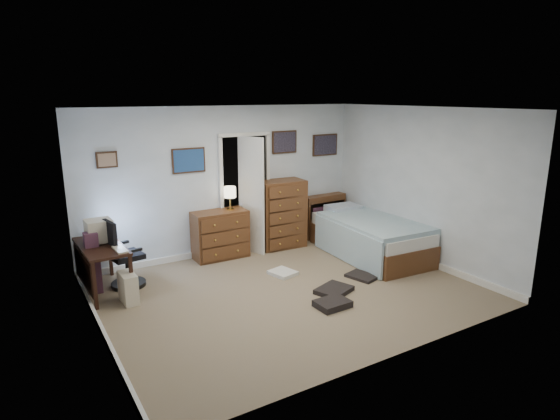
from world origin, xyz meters
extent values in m
cube|color=#827359|center=(0.00, 0.00, -0.01)|extent=(5.00, 4.00, 0.02)
cube|color=black|center=(-2.20, 1.34, 0.65)|extent=(0.59, 1.19, 0.04)
cube|color=black|center=(-2.41, 0.78, 0.32)|extent=(0.05, 0.05, 0.64)
cube|color=black|center=(-1.94, 0.80, 0.32)|extent=(0.05, 0.05, 0.64)
cube|color=black|center=(-2.46, 1.87, 0.32)|extent=(0.05, 0.05, 0.64)
cube|color=black|center=(-1.99, 1.89, 0.32)|extent=(0.05, 0.05, 0.64)
cube|color=black|center=(-2.45, 1.33, 0.36)|extent=(0.07, 1.07, 0.45)
cube|color=beige|center=(-2.18, 1.49, 0.84)|extent=(0.35, 0.34, 0.30)
cube|color=#8CB2F2|center=(-2.01, 1.49, 0.84)|extent=(0.02, 0.25, 0.20)
cube|color=beige|center=(-2.18, 1.49, 0.68)|extent=(0.23, 0.23, 0.02)
cube|color=beige|center=(-2.02, 0.99, 0.68)|extent=(0.15, 0.36, 0.02)
cube|color=beige|center=(-2.00, 0.79, 0.20)|extent=(0.20, 0.38, 0.40)
cube|color=black|center=(-1.91, 0.79, 0.20)|extent=(0.02, 0.27, 0.31)
cylinder|color=black|center=(-1.87, 1.34, 0.03)|extent=(0.56, 0.56, 0.06)
cylinder|color=black|center=(-1.87, 1.34, 0.23)|extent=(0.06, 0.06, 0.37)
cube|color=black|center=(-1.87, 1.34, 0.46)|extent=(0.47, 0.47, 0.07)
cube|color=black|center=(-2.07, 1.31, 0.74)|extent=(0.12, 0.38, 0.51)
cube|color=black|center=(-1.83, 1.12, 0.59)|extent=(0.28, 0.09, 0.04)
cube|color=black|center=(-1.91, 1.56, 0.59)|extent=(0.28, 0.09, 0.04)
cube|color=maroon|center=(-2.32, 1.35, 0.43)|extent=(0.17, 0.17, 0.86)
cube|color=brown|center=(-0.24, 1.77, 0.40)|extent=(0.91, 0.47, 0.80)
cylinder|color=gold|center=(-0.04, 1.77, 0.81)|extent=(0.12, 0.12, 0.02)
cylinder|color=gold|center=(-0.04, 1.77, 0.93)|extent=(0.02, 0.02, 0.24)
cylinder|color=beige|center=(-0.04, 1.77, 1.10)|extent=(0.20, 0.20, 0.18)
cube|color=black|center=(0.35, 2.30, 1.00)|extent=(0.90, 0.60, 2.00)
cube|color=white|center=(-0.10, 1.97, 1.00)|extent=(0.06, 0.05, 2.00)
cube|color=white|center=(0.80, 1.97, 1.00)|extent=(0.06, 0.05, 2.00)
cube|color=white|center=(0.35, 1.97, 2.02)|extent=(0.96, 0.05, 0.06)
cube|color=white|center=(0.31, 1.86, 1.00)|extent=(0.31, 0.77, 2.00)
sphere|color=gold|center=(0.62, 1.71, 1.00)|extent=(0.06, 0.06, 0.06)
cube|color=brown|center=(0.94, 1.75, 0.61)|extent=(0.85, 0.54, 1.21)
cube|color=brown|center=(1.98, 1.88, 0.40)|extent=(0.91, 0.27, 0.81)
cube|color=black|center=(1.99, 1.81, 0.56)|extent=(0.83, 0.14, 0.27)
cube|color=maroon|center=(1.99, 1.81, 0.52)|extent=(0.72, 0.15, 0.20)
cube|color=brown|center=(2.00, 0.57, 0.19)|extent=(1.21, 2.21, 0.38)
cube|color=white|center=(2.00, 0.57, 0.47)|extent=(1.16, 2.17, 0.19)
cube|color=#578BA3|center=(1.99, 0.47, 0.59)|extent=(1.25, 1.90, 0.11)
cube|color=#578BA3|center=(1.42, 0.50, 0.30)|extent=(0.16, 1.83, 0.58)
cube|color=#6C85AD|center=(2.05, 1.38, 0.63)|extent=(0.62, 0.44, 0.14)
cube|color=#331E11|center=(-1.90, 1.98, 1.75)|extent=(0.30, 0.03, 0.24)
cube|color=olive|center=(-1.90, 1.96, 1.75)|extent=(0.25, 0.01, 0.19)
cube|color=#331E11|center=(-0.65, 1.98, 1.65)|extent=(0.55, 0.03, 0.40)
cube|color=#0D5060|center=(-0.65, 1.96, 1.65)|extent=(0.50, 0.01, 0.35)
cube|color=#331E11|center=(1.15, 1.98, 1.85)|extent=(0.50, 0.03, 0.40)
cube|color=black|center=(1.15, 1.96, 1.85)|extent=(0.45, 0.01, 0.35)
cube|color=#331E11|center=(2.05, 1.98, 1.75)|extent=(0.55, 0.03, 0.40)
cube|color=black|center=(2.05, 1.96, 1.75)|extent=(0.50, 0.01, 0.35)
cube|color=black|center=(0.22, -0.73, 0.04)|extent=(0.44, 0.34, 0.09)
cube|color=black|center=(0.52, -0.37, 0.03)|extent=(0.59, 0.52, 0.06)
cube|color=black|center=(1.21, -0.16, 0.02)|extent=(0.43, 0.50, 0.04)
cube|color=silver|center=(0.25, 0.56, 0.03)|extent=(0.40, 0.44, 0.05)
camera|label=1|loc=(-3.24, -5.15, 2.69)|focal=30.00mm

